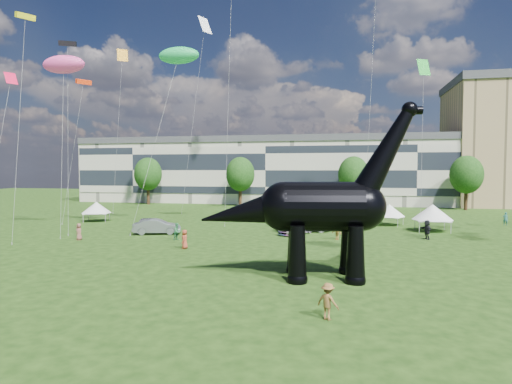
# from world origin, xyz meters

# --- Properties ---
(ground) EXTENTS (220.00, 220.00, 0.00)m
(ground) POSITION_xyz_m (0.00, 0.00, 0.00)
(ground) COLOR #16330C
(ground) RESTS_ON ground
(terrace_row) EXTENTS (78.00, 11.00, 12.00)m
(terrace_row) POSITION_xyz_m (-8.00, 62.00, 6.00)
(terrace_row) COLOR beige
(terrace_row) RESTS_ON ground
(tree_far_left) EXTENTS (5.20, 5.20, 9.44)m
(tree_far_left) POSITION_xyz_m (-30.00, 53.00, 6.29)
(tree_far_left) COLOR #382314
(tree_far_left) RESTS_ON ground
(tree_mid_left) EXTENTS (5.20, 5.20, 9.44)m
(tree_mid_left) POSITION_xyz_m (-12.00, 53.00, 6.29)
(tree_mid_left) COLOR #382314
(tree_mid_left) RESTS_ON ground
(tree_mid_right) EXTENTS (5.20, 5.20, 9.44)m
(tree_mid_right) POSITION_xyz_m (8.00, 53.00, 6.29)
(tree_mid_right) COLOR #382314
(tree_mid_right) RESTS_ON ground
(tree_far_right) EXTENTS (5.20, 5.20, 9.44)m
(tree_far_right) POSITION_xyz_m (26.00, 53.00, 6.29)
(tree_far_right) COLOR #382314
(tree_far_right) RESTS_ON ground
(dinosaur_sculpture) EXTENTS (13.61, 4.44, 11.07)m
(dinosaur_sculpture) POSITION_xyz_m (4.68, 3.85, 4.18)
(dinosaur_sculpture) COLOR black
(dinosaur_sculpture) RESTS_ON ground
(car_silver) EXTENTS (2.18, 4.14, 1.34)m
(car_silver) POSITION_xyz_m (-14.89, 20.91, 0.67)
(car_silver) COLOR silver
(car_silver) RESTS_ON ground
(car_grey) EXTENTS (5.04, 3.06, 1.57)m
(car_grey) POSITION_xyz_m (-12.33, 18.39, 0.78)
(car_grey) COLOR gray
(car_grey) RESTS_ON ground
(car_white) EXTENTS (6.07, 3.75, 1.57)m
(car_white) POSITION_xyz_m (2.29, 23.38, 0.78)
(car_white) COLOR white
(car_white) RESTS_ON ground
(car_dark) EXTENTS (3.83, 5.09, 1.37)m
(car_dark) POSITION_xyz_m (1.66, 21.25, 0.69)
(car_dark) COLOR #595960
(car_dark) RESTS_ON ground
(gazebo_near) EXTENTS (4.62, 4.62, 2.50)m
(gazebo_near) POSITION_xyz_m (11.73, 30.49, 1.76)
(gazebo_near) COLOR white
(gazebo_near) RESTS_ON ground
(gazebo_far) EXTENTS (4.23, 4.23, 2.91)m
(gazebo_far) POSITION_xyz_m (15.73, 26.19, 2.05)
(gazebo_far) COLOR white
(gazebo_far) RESTS_ON ground
(gazebo_left) EXTENTS (4.63, 4.63, 2.51)m
(gazebo_left) POSITION_xyz_m (-24.56, 26.95, 1.77)
(gazebo_left) COLOR white
(gazebo_left) RESTS_ON ground
(visitors) EXTENTS (43.98, 37.45, 1.88)m
(visitors) POSITION_xyz_m (3.61, 15.66, 0.86)
(visitors) COLOR brown
(visitors) RESTS_ON ground
(kites) EXTENTS (61.32, 49.43, 24.97)m
(kites) POSITION_xyz_m (-5.46, 19.01, 21.07)
(kites) COLOR red
(kites) RESTS_ON ground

